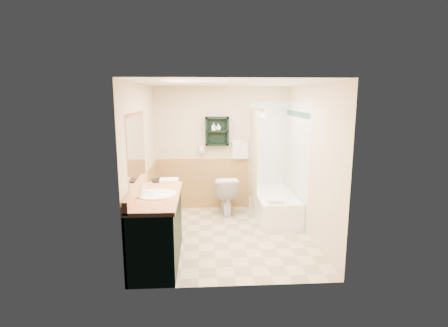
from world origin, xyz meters
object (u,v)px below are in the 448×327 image
bathtub (274,205)px  soap_bottle_a (214,129)px  hair_dryer (202,149)px  vanity_book (151,174)px  wall_shelf (217,131)px  toilet (226,195)px  vanity (158,228)px  soap_bottle_b (218,128)px

bathtub → soap_bottle_a: soap_bottle_a is taller
hair_dryer → vanity_book: (-0.76, -1.47, -0.16)m
hair_dryer → soap_bottle_a: size_ratio=1.61×
soap_bottle_a → bathtub: bearing=-27.8°
wall_shelf → vanity_book: (-1.06, -1.44, -0.51)m
toilet → soap_bottle_a: soap_bottle_a is taller
bathtub → vanity_book: size_ratio=6.63×
vanity → bathtub: size_ratio=0.98×
wall_shelf → vanity: wall_shelf is taller
vanity → soap_bottle_b: soap_bottle_b is taller
vanity → toilet: vanity is taller
vanity → bathtub: bearing=40.0°
hair_dryer → toilet: 1.01m
wall_shelf → hair_dryer: (-0.30, 0.02, -0.35)m
hair_dryer → bathtub: hair_dryer is taller
bathtub → toilet: toilet is taller
bathtub → toilet: bearing=164.0°
wall_shelf → vanity_book: 1.86m
soap_bottle_b → vanity: bearing=-112.9°
wall_shelf → vanity: bearing=-112.2°
soap_bottle_b → wall_shelf: bearing=169.5°
vanity → soap_bottle_b: size_ratio=11.32×
toilet → soap_bottle_b: 1.29m
hair_dryer → soap_bottle_b: (0.33, -0.03, 0.42)m
soap_bottle_a → soap_bottle_b: 0.10m
vanity_book → soap_bottle_a: bearing=35.5°
hair_dryer → soap_bottle_a: bearing=-7.3°
vanity_book → soap_bottle_a: (0.99, 1.44, 0.56)m
soap_bottle_a → vanity_book: bearing=-124.6°
wall_shelf → vanity_book: wall_shelf is taller
wall_shelf → toilet: (0.15, -0.33, -1.18)m
hair_dryer → soap_bottle_b: 0.53m
soap_bottle_a → wall_shelf: bearing=4.3°
bathtub → soap_bottle_b: bearing=150.1°
wall_shelf → hair_dryer: 0.46m
vanity → toilet: size_ratio=1.95×
toilet → wall_shelf: bearing=-65.4°
bathtub → soap_bottle_a: bearing=152.2°
hair_dryer → vanity: (-0.59, -2.22, -0.74)m
vanity → hair_dryer: bearing=75.0°
vanity → toilet: 2.14m
bathtub → soap_bottle_a: size_ratio=10.09×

